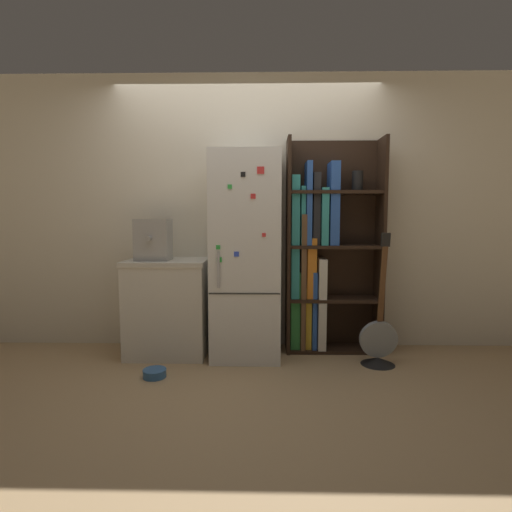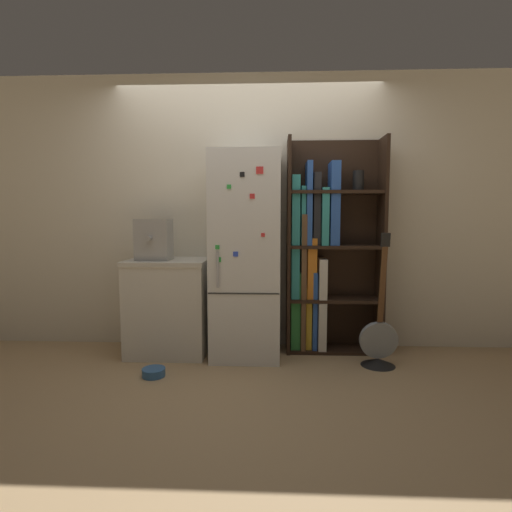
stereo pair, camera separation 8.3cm
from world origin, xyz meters
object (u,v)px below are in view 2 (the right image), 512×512
at_px(refrigerator, 246,256).
at_px(bookshelf, 321,254).
at_px(espresso_machine, 154,240).
at_px(pet_bowl, 154,372).
at_px(guitar, 379,346).

height_order(refrigerator, bookshelf, bookshelf).
relative_size(espresso_machine, pet_bowl, 1.99).
bearing_deg(guitar, bookshelf, 137.69).
height_order(espresso_machine, guitar, espresso_machine).
relative_size(guitar, pet_bowl, 6.14).
relative_size(refrigerator, pet_bowl, 9.87).
height_order(espresso_machine, pet_bowl, espresso_machine).
distance_m(bookshelf, espresso_machine, 1.53).
distance_m(espresso_machine, pet_bowl, 1.15).
relative_size(refrigerator, guitar, 1.61).
bearing_deg(refrigerator, bookshelf, 14.07).
bearing_deg(refrigerator, espresso_machine, -178.17).
bearing_deg(bookshelf, refrigerator, -165.93).
xyz_separation_m(refrigerator, bookshelf, (0.69, 0.17, 0.01)).
bearing_deg(espresso_machine, pet_bowl, -75.98).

